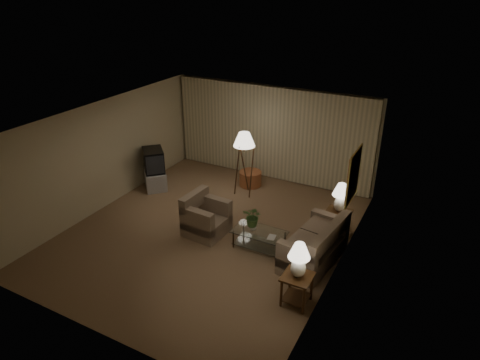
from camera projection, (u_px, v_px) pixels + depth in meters
name	position (u px, v px, depth m)	size (l,w,h in m)	color
ground	(209.00, 232.00, 9.92)	(7.00, 7.00, 0.00)	#8B6A4D
room_shell	(240.00, 141.00, 10.36)	(6.04, 7.02, 2.72)	beige
sofa	(314.00, 246.00, 8.76)	(1.89, 1.27, 0.74)	gray
armchair	(206.00, 219.00, 9.73)	(1.00, 0.96, 0.75)	gray
side_table_near	(297.00, 284.00, 7.60)	(0.52, 0.52, 0.60)	#39220F
side_table_far	(338.00, 218.00, 9.68)	(0.55, 0.46, 0.60)	#39220F
table_lamp_near	(299.00, 257.00, 7.35)	(0.39, 0.39, 0.68)	white
table_lamp_far	(341.00, 195.00, 9.42)	(0.39, 0.39, 0.68)	white
coffee_table	(259.00, 237.00, 9.22)	(1.15, 0.62, 0.41)	silver
tv_cabinet	(155.00, 179.00, 11.94)	(1.01, 1.01, 0.50)	#B1B1B4
crt_tv	(154.00, 160.00, 11.69)	(0.88, 0.88, 0.62)	black
floor_lamp	(244.00, 163.00, 11.26)	(0.57, 0.57, 1.75)	#39220F
ottoman	(250.00, 178.00, 12.05)	(0.62, 0.62, 0.41)	#B5613D
vase	(253.00, 227.00, 9.19)	(0.15, 0.15, 0.16)	white
flowers	(253.00, 214.00, 9.06)	(0.41, 0.36, 0.46)	#467031
book	(268.00, 237.00, 8.97)	(0.16, 0.22, 0.02)	olive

